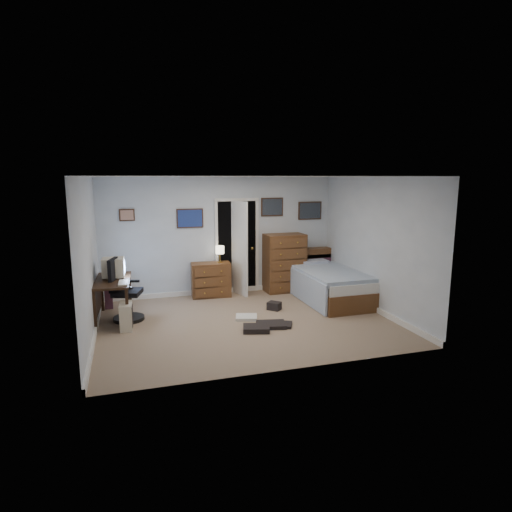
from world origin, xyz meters
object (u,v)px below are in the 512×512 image
Objects in this scene: tall_dresser at (284,263)px; bed at (329,284)px; low_dresser at (211,280)px; office_chair at (124,297)px; computer_desk at (108,289)px.

bed is (0.62, -0.94, -0.31)m from tall_dresser.
bed is at bearing -19.10° from low_dresser.
office_chair is 1.36× the size of low_dresser.
office_chair is at bearing -164.77° from tall_dresser.
tall_dresser is at bearing 122.77° from bed.
low_dresser is (1.75, 1.08, -0.07)m from office_chair.
office_chair is 3.56m from tall_dresser.
tall_dresser reaches higher than computer_desk.
bed is at bearing -58.71° from tall_dresser.
computer_desk is at bearing 179.81° from bed.
computer_desk is at bearing -167.25° from tall_dresser.
computer_desk is 1.17× the size of office_chair.
office_chair is 2.06m from low_dresser.
office_chair is at bearing -178.90° from bed.
low_dresser reaches higher than bed.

